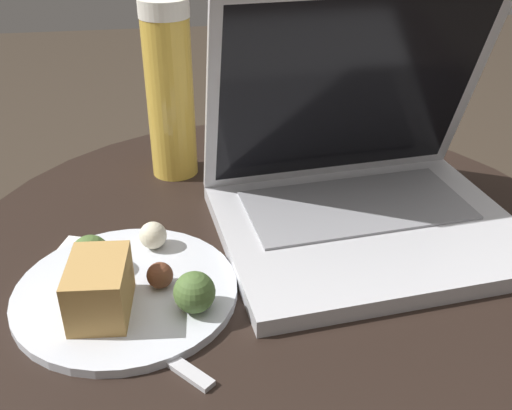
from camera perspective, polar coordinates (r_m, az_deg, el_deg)
name	(u,v)px	position (r m, az deg, el deg)	size (l,w,h in m)	color
table	(275,328)	(0.72, 1.78, -11.65)	(0.69, 0.69, 0.48)	#9E9EA3
napkin	(123,279)	(0.60, -12.60, -6.85)	(0.20, 0.17, 0.00)	white
laptop	(361,182)	(0.66, 10.01, 2.13)	(0.34, 0.29, 0.26)	silver
beer_glass	(170,91)	(0.75, -8.22, 10.72)	(0.06, 0.06, 0.22)	gold
snack_plate	(124,286)	(0.57, -12.50, -7.52)	(0.21, 0.21, 0.06)	silver
fork	(117,323)	(0.55, -13.09, -10.91)	(0.14, 0.16, 0.01)	silver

